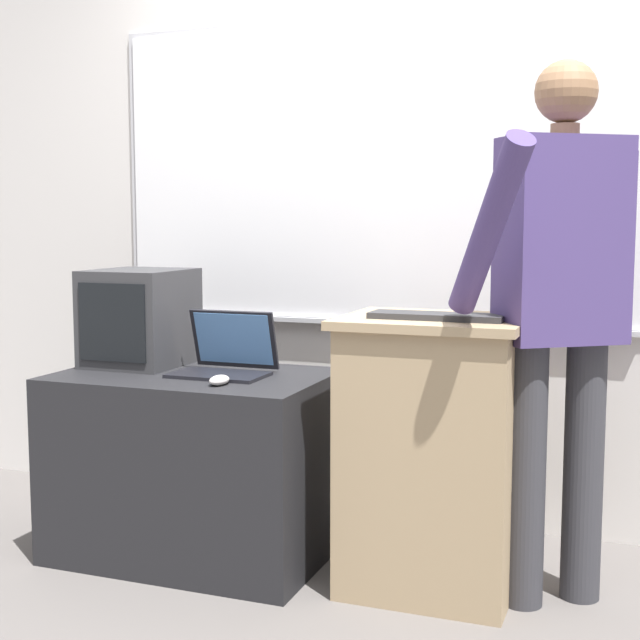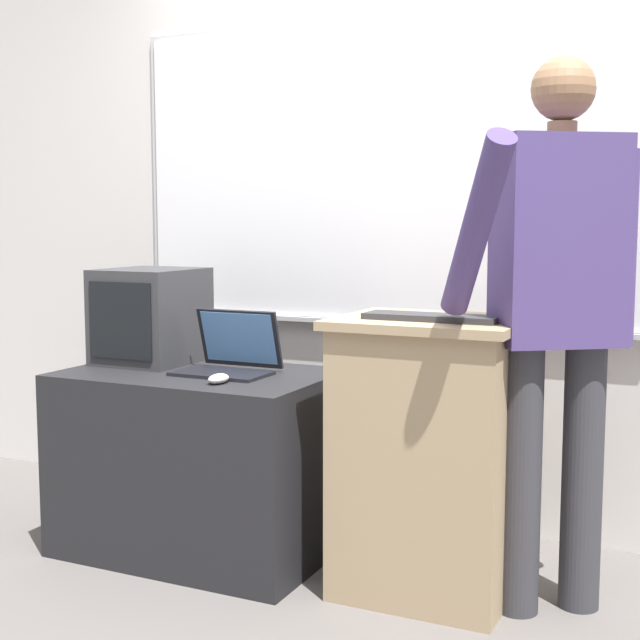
{
  "view_description": "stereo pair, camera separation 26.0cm",
  "coord_description": "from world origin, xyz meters",
  "views": [
    {
      "loc": [
        0.95,
        -2.45,
        1.26
      ],
      "look_at": [
        -0.14,
        0.46,
        0.91
      ],
      "focal_mm": 50.0,
      "sensor_mm": 36.0,
      "label": 1
    },
    {
      "loc": [
        1.19,
        -2.35,
        1.26
      ],
      "look_at": [
        -0.14,
        0.46,
        0.91
      ],
      "focal_mm": 50.0,
      "sensor_mm": 36.0,
      "label": 2
    }
  ],
  "objects": [
    {
      "name": "back_wall",
      "position": [
        -0.01,
        1.16,
        1.48
      ],
      "size": [
        6.4,
        0.17,
        2.96
      ],
      "color": "silver",
      "rests_on": "ground_plane"
    },
    {
      "name": "crt_monitor",
      "position": [
        -0.93,
        0.54,
        0.88
      ],
      "size": [
        0.35,
        0.39,
        0.37
      ],
      "color": "#333335",
      "rests_on": "side_desk"
    },
    {
      "name": "laptop",
      "position": [
        -0.52,
        0.48,
        0.76
      ],
      "size": [
        0.35,
        0.27,
        0.23
      ],
      "color": "black",
      "rests_on": "side_desk"
    },
    {
      "name": "person_presenter",
      "position": [
        0.67,
        0.46,
        1.01
      ],
      "size": [
        0.56,
        0.72,
        1.75
      ],
      "rotation": [
        0.0,
        0.0,
        0.61
      ],
      "color": "#333338",
      "rests_on": "ground_plane"
    },
    {
      "name": "side_desk",
      "position": [
        -0.64,
        0.43,
        0.34
      ],
      "size": [
        0.99,
        0.65,
        0.69
      ],
      "color": "black",
      "rests_on": "ground_plane"
    },
    {
      "name": "computer_mouse_by_laptop",
      "position": [
        -0.44,
        0.26,
        0.71
      ],
      "size": [
        0.06,
        0.1,
        0.03
      ],
      "color": "silver",
      "rests_on": "side_desk"
    },
    {
      "name": "lectern_podium",
      "position": [
        0.27,
        0.44,
        0.47
      ],
      "size": [
        0.61,
        0.51,
        0.93
      ],
      "color": "tan",
      "rests_on": "ground_plane"
    },
    {
      "name": "ground_plane",
      "position": [
        0.0,
        0.0,
        0.0
      ],
      "size": [
        30.0,
        30.0,
        0.0
      ],
      "primitive_type": "plane",
      "color": "#5B5654"
    },
    {
      "name": "wireless_keyboard",
      "position": [
        0.29,
        0.38,
        0.94
      ],
      "size": [
        0.44,
        0.14,
        0.02
      ],
      "color": "#2D2D30",
      "rests_on": "lectern_podium"
    }
  ]
}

